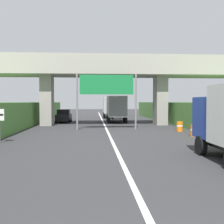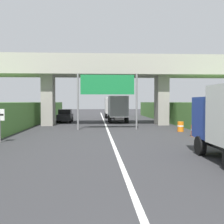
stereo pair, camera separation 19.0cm
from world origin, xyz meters
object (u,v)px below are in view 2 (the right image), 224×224
at_px(overhead_highway_sign, 107,88).
at_px(truck_silver, 117,108).
at_px(construction_barrel_3, 214,136).
at_px(construction_barrel_4, 195,131).
at_px(speed_limit_sign, 0,120).
at_px(truck_white, 112,106).
at_px(car_black, 65,116).
at_px(construction_barrel_5, 181,127).

relative_size(overhead_highway_sign, truck_silver, 0.81).
distance_m(construction_barrel_3, construction_barrel_4, 3.53).
xyz_separation_m(overhead_highway_sign, construction_barrel_4, (6.56, -5.68, -3.55)).
xyz_separation_m(speed_limit_sign, truck_silver, (9.09, 17.96, 0.46)).
distance_m(truck_silver, truck_white, 10.54).
xyz_separation_m(car_black, construction_barrel_4, (11.77, -15.53, -0.40)).
relative_size(speed_limit_sign, truck_white, 0.31).
bearing_deg(speed_limit_sign, overhead_highway_sign, 47.89).
bearing_deg(truck_white, construction_barrel_3, -80.41).
xyz_separation_m(overhead_highway_sign, truck_white, (1.55, 20.32, -2.08)).
height_order(speed_limit_sign, truck_white, truck_white).
height_order(overhead_highway_sign, construction_barrel_5, overhead_highway_sign).
bearing_deg(construction_barrel_3, construction_barrel_4, 89.66).
bearing_deg(truck_silver, car_black, 179.40).
height_order(truck_white, car_black, truck_white).
distance_m(construction_barrel_4, construction_barrel_5, 3.53).
relative_size(overhead_highway_sign, construction_barrel_3, 6.53).
relative_size(car_black, construction_barrel_4, 4.56).
xyz_separation_m(construction_barrel_3, construction_barrel_5, (0.01, 7.06, 0.00)).
relative_size(truck_silver, construction_barrel_4, 8.11).
bearing_deg(construction_barrel_3, overhead_highway_sign, 125.39).
bearing_deg(construction_barrel_4, speed_limit_sign, -169.84).
bearing_deg(construction_barrel_4, overhead_highway_sign, 139.11).
bearing_deg(construction_barrel_4, truck_silver, 107.49).
relative_size(speed_limit_sign, car_black, 0.54).
bearing_deg(overhead_highway_sign, construction_barrel_3, -54.61).
height_order(truck_white, construction_barrel_5, truck_white).
distance_m(speed_limit_sign, car_black, 18.18).
bearing_deg(construction_barrel_5, car_black, 134.41).
bearing_deg(truck_silver, construction_barrel_4, -72.51).
distance_m(overhead_highway_sign, construction_barrel_5, 7.76).
xyz_separation_m(truck_white, construction_barrel_3, (4.99, -29.53, -1.47)).
bearing_deg(speed_limit_sign, construction_barrel_5, 23.38).
bearing_deg(truck_white, car_black, -122.85).
distance_m(speed_limit_sign, construction_barrel_4, 14.22).
relative_size(overhead_highway_sign, speed_limit_sign, 2.64).
xyz_separation_m(truck_silver, construction_barrel_5, (4.86, -11.93, -1.47)).
distance_m(truck_silver, construction_barrel_3, 19.65).
relative_size(overhead_highway_sign, car_black, 1.43).
relative_size(overhead_highway_sign, construction_barrel_5, 6.53).
bearing_deg(construction_barrel_5, construction_barrel_4, -89.81).
height_order(car_black, construction_barrel_5, car_black).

